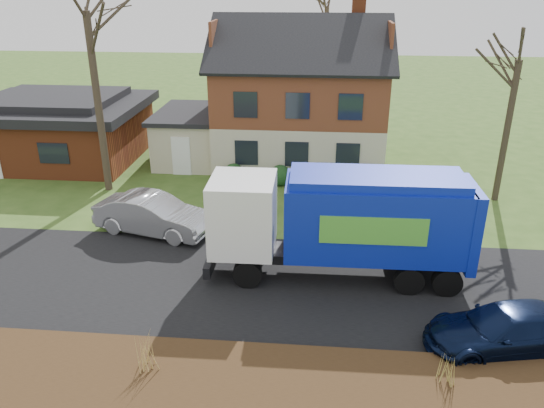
{
  "coord_description": "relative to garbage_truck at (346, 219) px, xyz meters",
  "views": [
    {
      "loc": [
        3.1,
        -15.75,
        9.87
      ],
      "look_at": [
        1.44,
        2.5,
        2.0
      ],
      "focal_mm": 35.0,
      "sensor_mm": 36.0,
      "label": 1
    }
  ],
  "objects": [
    {
      "name": "silver_sedan",
      "position": [
        -7.76,
        2.8,
        -1.43
      ],
      "size": [
        5.17,
        2.91,
        1.61
      ],
      "primitive_type": "imported",
      "rotation": [
        0.0,
        0.0,
        1.31
      ],
      "color": "#B2B4BA",
      "rests_on": "ground"
    },
    {
      "name": "navy_wagon",
      "position": [
        4.5,
        -3.7,
        -1.56
      ],
      "size": [
        4.94,
        2.77,
        1.35
      ],
      "primitive_type": "imported",
      "rotation": [
        0.0,
        0.0,
        -1.37
      ],
      "color": "black",
      "rests_on": "ground"
    },
    {
      "name": "ground",
      "position": [
        -4.12,
        -0.89,
        -2.24
      ],
      "size": [
        120.0,
        120.0,
        0.0
      ],
      "primitive_type": "plane",
      "color": "#34521B",
      "rests_on": "ground"
    },
    {
      "name": "road",
      "position": [
        -4.12,
        -0.89,
        -2.23
      ],
      "size": [
        80.0,
        7.0,
        0.02
      ],
      "primitive_type": "cube",
      "color": "black",
      "rests_on": "ground"
    },
    {
      "name": "tree_front_east",
      "position": [
        7.52,
        7.77,
        5.38
      ],
      "size": [
        3.37,
        3.37,
        9.37
      ],
      "color": "#382E21",
      "rests_on": "ground"
    },
    {
      "name": "garbage_truck",
      "position": [
        0.0,
        0.0,
        0.0
      ],
      "size": [
        9.09,
        2.53,
        3.88
      ],
      "rotation": [
        0.0,
        0.0,
        0.01
      ],
      "color": "black",
      "rests_on": "ground"
    },
    {
      "name": "grass_clump_mid",
      "position": [
        -5.3,
        -5.77,
        -1.42
      ],
      "size": [
        0.37,
        0.31,
        1.04
      ],
      "color": "tan",
      "rests_on": "mulch_verge"
    },
    {
      "name": "grass_clump_east",
      "position": [
        2.42,
        -5.59,
        -1.49
      ],
      "size": [
        0.36,
        0.3,
        0.9
      ],
      "color": "#9D8B45",
      "rests_on": "mulch_verge"
    },
    {
      "name": "mulch_verge",
      "position": [
        -4.12,
        -6.19,
        -2.09
      ],
      "size": [
        80.0,
        3.5,
        0.3
      ],
      "primitive_type": "cube",
      "color": "#312010",
      "rests_on": "ground"
    },
    {
      "name": "main_house",
      "position": [
        -2.63,
        13.02,
        1.79
      ],
      "size": [
        12.95,
        8.95,
        9.26
      ],
      "color": "beige",
      "rests_on": "ground"
    },
    {
      "name": "ranch_house",
      "position": [
        -16.12,
        12.11,
        -0.42
      ],
      "size": [
        9.8,
        8.2,
        3.7
      ],
      "color": "#944020",
      "rests_on": "ground"
    }
  ]
}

